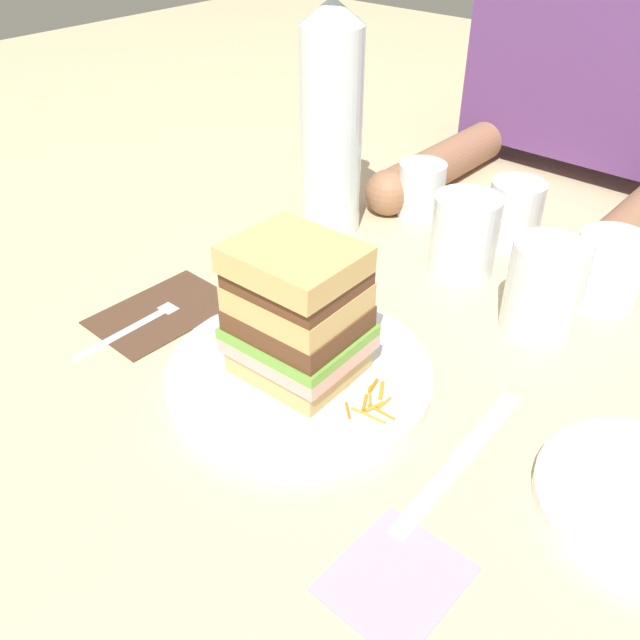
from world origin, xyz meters
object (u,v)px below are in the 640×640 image
empty_tumbler_3 (514,213)px  sandwich (298,312)px  water_bottle (331,119)px  juice_glass (542,291)px  empty_tumbler_0 (421,189)px  knife (457,462)px  napkin_pink (396,578)px  empty_tumbler_1 (609,270)px  fork (145,318)px  napkin_dark (162,311)px  empty_tumbler_2 (464,235)px  main_plate (299,374)px

empty_tumbler_3 → sandwich: bearing=-92.8°
water_bottle → empty_tumbler_3: size_ratio=3.93×
juice_glass → empty_tumbler_0: juice_glass is taller
empty_tumbler_0 → empty_tumbler_3: empty_tumbler_3 is taller
knife → water_bottle: (-0.35, 0.25, 0.14)m
water_bottle → napkin_pink: (0.38, -0.37, -0.15)m
juice_glass → empty_tumbler_3: 0.19m
empty_tumbler_0 → empty_tumbler_1: empty_tumbler_1 is taller
fork → empty_tumbler_0: 0.41m
napkin_dark → empty_tumbler_2: size_ratio=1.54×
juice_glass → empty_tumbler_3: juice_glass is taller
napkin_dark → napkin_pink: bearing=-14.3°
napkin_dark → empty_tumbler_3: empty_tumbler_3 is taller
fork → empty_tumbler_3: size_ratio=2.02×
water_bottle → empty_tumbler_2: size_ratio=3.42×
main_plate → empty_tumbler_1: (0.16, 0.33, 0.03)m
napkin_dark → fork: bearing=-89.7°
knife → empty_tumbler_1: empty_tumbler_1 is taller
empty_tumbler_1 → juice_glass: bearing=-107.5°
empty_tumbler_0 → empty_tumbler_2: 0.15m
main_plate → empty_tumbler_3: 0.38m
knife → empty_tumbler_3: 0.40m
fork → empty_tumbler_1: empty_tumbler_1 is taller
main_plate → napkin_dark: bearing=-175.6°
water_bottle → empty_tumbler_0: bearing=58.2°
knife → napkin_pink: size_ratio=2.10×
empty_tumbler_1 → napkin_pink: bearing=-85.7°
knife → empty_tumbler_3: size_ratio=2.44×
napkin_dark → empty_tumbler_1: (0.35, 0.34, 0.04)m
empty_tumbler_0 → empty_tumbler_3: bearing=4.3°
water_bottle → empty_tumbler_0: 0.17m
napkin_dark → water_bottle: water_bottle is taller
sandwich → empty_tumbler_1: bearing=63.6°
main_plate → empty_tumbler_0: size_ratio=3.43×
knife → empty_tumbler_1: size_ratio=2.53×
juice_glass → water_bottle: (-0.31, 0.03, 0.10)m
main_plate → napkin_pink: (0.19, -0.11, -0.01)m
empty_tumbler_1 → sandwich: bearing=-116.4°
main_plate → sandwich: 0.07m
juice_glass → empty_tumbler_0: bearing=149.6°
knife → empty_tumbler_2: empty_tumbler_2 is taller
napkin_dark → empty_tumbler_2: empty_tumbler_2 is taller
juice_glass → empty_tumbler_2: 0.13m
knife → empty_tumbler_2: size_ratio=2.12×
napkin_dark → empty_tumbler_1: bearing=44.0°
empty_tumbler_1 → empty_tumbler_0: bearing=170.9°
main_plate → water_bottle: bearing=125.0°
sandwich → water_bottle: bearing=125.0°
empty_tumbler_3 → fork: bearing=-116.7°
sandwich → napkin_dark: sandwich is taller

